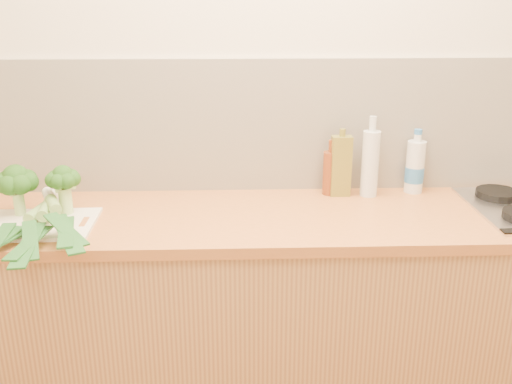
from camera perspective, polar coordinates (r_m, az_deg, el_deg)
room_shell at (r=2.34m, az=2.20°, el=6.61°), size 3.50×3.50×3.50m
counter at (r=2.34m, az=2.51°, el=-12.49°), size 3.20×0.62×0.90m
chopping_board at (r=2.16m, az=-20.95°, el=-3.04°), size 0.40×0.30×0.01m
broccoli_left at (r=2.22m, az=-22.86°, el=0.97°), size 0.16×0.16×0.19m
broccoli_right at (r=2.18m, az=-18.71°, el=1.10°), size 0.12×0.13×0.18m
leek_front at (r=2.12m, az=-21.97°, el=-2.69°), size 0.16×0.65×0.04m
leek_mid at (r=2.08m, az=-20.65°, el=-2.42°), size 0.15×0.65×0.04m
leek_back at (r=2.06m, az=-19.29°, el=-1.92°), size 0.30×0.58×0.04m
oil_tin at (r=2.32m, az=8.48°, el=2.63°), size 0.08×0.05×0.28m
glass_bottle at (r=2.33m, az=11.35°, el=2.92°), size 0.07×0.07×0.33m
amber_bottle at (r=2.34m, az=7.48°, el=2.00°), size 0.06×0.06×0.23m
water_bottle at (r=2.43m, az=15.60°, el=2.31°), size 0.08×0.08×0.24m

